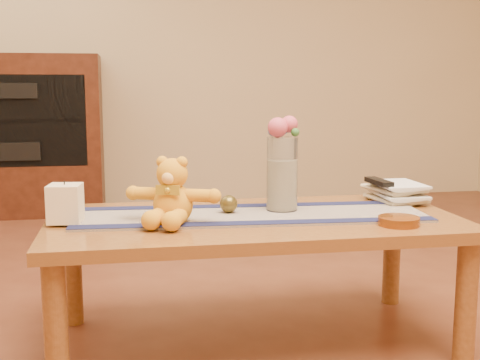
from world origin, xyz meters
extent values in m
plane|color=#592919|center=(0.00, 0.00, 0.00)|extent=(5.50, 5.50, 0.00)
plane|color=tan|center=(0.00, 2.75, 1.35)|extent=(5.50, 0.00, 5.50)
cube|color=brown|center=(0.00, 0.00, 0.43)|extent=(1.40, 0.70, 0.04)
cylinder|color=brown|center=(-0.64, -0.29, 0.21)|extent=(0.07, 0.07, 0.41)
cylinder|color=brown|center=(0.64, -0.29, 0.21)|extent=(0.07, 0.07, 0.41)
cylinder|color=brown|center=(-0.64, 0.29, 0.21)|extent=(0.07, 0.07, 0.41)
cylinder|color=brown|center=(0.64, 0.29, 0.21)|extent=(0.07, 0.07, 0.41)
cube|color=#241C4E|center=(-0.01, 0.02, 0.45)|extent=(1.22, 0.43, 0.01)
cube|color=#14183D|center=(-0.02, -0.13, 0.46)|extent=(1.20, 0.14, 0.00)
cube|color=#14183D|center=(0.00, 0.16, 0.46)|extent=(1.20, 0.14, 0.00)
cube|color=beige|center=(-0.63, 0.00, 0.52)|extent=(0.12, 0.12, 0.12)
cylinder|color=black|center=(-0.63, 0.00, 0.59)|extent=(0.00, 0.00, 0.01)
cylinder|color=silver|center=(0.11, 0.06, 0.59)|extent=(0.11, 0.11, 0.26)
cylinder|color=beige|center=(0.11, 0.06, 0.55)|extent=(0.09, 0.09, 0.18)
sphere|color=#C1445A|center=(0.09, 0.05, 0.75)|extent=(0.07, 0.07, 0.07)
sphere|color=#C1445A|center=(0.14, 0.07, 0.76)|extent=(0.06, 0.06, 0.06)
sphere|color=#516CB0|center=(0.12, 0.10, 0.75)|extent=(0.04, 0.04, 0.04)
sphere|color=#516CB0|center=(0.08, 0.08, 0.74)|extent=(0.04, 0.04, 0.04)
sphere|color=#33662D|center=(0.15, 0.04, 0.74)|extent=(0.03, 0.03, 0.03)
sphere|color=#4C3F19|center=(-0.08, 0.05, 0.49)|extent=(0.07, 0.07, 0.06)
imported|color=beige|center=(0.51, 0.16, 0.46)|extent=(0.19, 0.24, 0.02)
imported|color=beige|center=(0.52, 0.16, 0.48)|extent=(0.17, 0.23, 0.02)
imported|color=beige|center=(0.51, 0.16, 0.50)|extent=(0.20, 0.25, 0.02)
imported|color=beige|center=(0.52, 0.16, 0.52)|extent=(0.17, 0.23, 0.02)
cube|color=black|center=(0.51, 0.15, 0.54)|extent=(0.06, 0.16, 0.02)
cylinder|color=#BF5914|center=(0.43, -0.21, 0.46)|extent=(0.14, 0.14, 0.03)
cube|color=black|center=(-1.20, 2.48, 0.55)|extent=(1.20, 0.50, 1.10)
cube|color=black|center=(-1.20, 2.25, 0.66)|extent=(1.02, 0.03, 0.61)
cube|color=black|center=(-1.20, 2.33, 0.66)|extent=(1.02, 0.20, 0.02)
cube|color=black|center=(-1.20, 2.35, 0.86)|extent=(0.42, 0.28, 0.10)
cube|color=black|center=(-1.20, 2.35, 0.46)|extent=(0.42, 0.28, 0.12)
camera|label=1|loc=(-0.42, -2.07, 0.90)|focal=46.92mm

